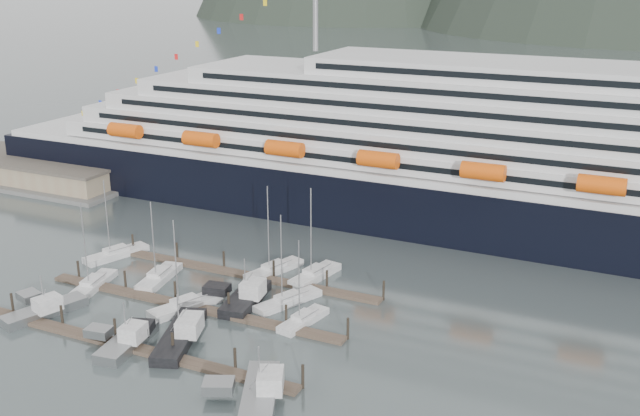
{
  "coord_description": "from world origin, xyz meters",
  "views": [
    {
      "loc": [
        52.81,
        -75.78,
        46.35
      ],
      "look_at": [
        6.55,
        22.0,
        10.8
      ],
      "focal_mm": 42.0,
      "sensor_mm": 36.0,
      "label": 1
    }
  ],
  "objects_px": {
    "sailboat_c": "(185,307)",
    "trawler_a": "(44,309)",
    "trawler_b": "(126,340)",
    "trawler_d": "(259,392)",
    "sailboat_b": "(93,285)",
    "sailboat_d": "(288,301)",
    "cruise_ship": "(519,167)",
    "trawler_c": "(178,334)",
    "sailboat_e": "(116,254)",
    "sailboat_f": "(315,275)",
    "sailboat_g": "(274,270)",
    "trawler_e": "(245,297)",
    "sailboat_a": "(159,278)",
    "sailboat_h": "(303,320)",
    "warehouse": "(38,172)"
  },
  "relations": [
    {
      "from": "sailboat_c",
      "to": "trawler_a",
      "type": "relative_size",
      "value": 1.17
    },
    {
      "from": "trawler_b",
      "to": "trawler_d",
      "type": "height_order",
      "value": "trawler_d"
    },
    {
      "from": "sailboat_b",
      "to": "sailboat_d",
      "type": "xyz_separation_m",
      "value": [
        28.94,
        7.71,
        -0.01
      ]
    },
    {
      "from": "cruise_ship",
      "to": "trawler_c",
      "type": "distance_m",
      "value": 68.77
    },
    {
      "from": "trawler_a",
      "to": "sailboat_e",
      "type": "bearing_deg",
      "value": 32.0
    },
    {
      "from": "sailboat_f",
      "to": "sailboat_g",
      "type": "relative_size",
      "value": 1.03
    },
    {
      "from": "trawler_e",
      "to": "sailboat_a",
      "type": "bearing_deg",
      "value": 75.93
    },
    {
      "from": "trawler_b",
      "to": "trawler_c",
      "type": "xyz_separation_m",
      "value": [
        5.08,
        4.14,
        0.03
      ]
    },
    {
      "from": "cruise_ship",
      "to": "sailboat_h",
      "type": "height_order",
      "value": "cruise_ship"
    },
    {
      "from": "trawler_e",
      "to": "sailboat_d",
      "type": "bearing_deg",
      "value": -76.25
    },
    {
      "from": "sailboat_c",
      "to": "trawler_a",
      "type": "xyz_separation_m",
      "value": [
        -16.76,
        -9.65,
        0.4
      ]
    },
    {
      "from": "trawler_c",
      "to": "trawler_a",
      "type": "bearing_deg",
      "value": 75.42
    },
    {
      "from": "trawler_c",
      "to": "sailboat_g",
      "type": "bearing_deg",
      "value": -20.1
    },
    {
      "from": "sailboat_c",
      "to": "sailboat_h",
      "type": "bearing_deg",
      "value": -55.59
    },
    {
      "from": "cruise_ship",
      "to": "trawler_e",
      "type": "bearing_deg",
      "value": -121.18
    },
    {
      "from": "trawler_a",
      "to": "cruise_ship",
      "type": "bearing_deg",
      "value": -21.27
    },
    {
      "from": "sailboat_h",
      "to": "trawler_b",
      "type": "xyz_separation_m",
      "value": [
        -17.43,
        -15.4,
        0.46
      ]
    },
    {
      "from": "sailboat_f",
      "to": "trawler_e",
      "type": "xyz_separation_m",
      "value": [
        -5.22,
        -12.31,
        0.49
      ]
    },
    {
      "from": "sailboat_d",
      "to": "trawler_e",
      "type": "relative_size",
      "value": 1.17
    },
    {
      "from": "sailboat_c",
      "to": "sailboat_h",
      "type": "distance_m",
      "value": 17.17
    },
    {
      "from": "sailboat_h",
      "to": "sailboat_d",
      "type": "bearing_deg",
      "value": 56.15
    },
    {
      "from": "sailboat_a",
      "to": "sailboat_f",
      "type": "height_order",
      "value": "sailboat_f"
    },
    {
      "from": "sailboat_b",
      "to": "trawler_b",
      "type": "relative_size",
      "value": 1.32
    },
    {
      "from": "warehouse",
      "to": "trawler_c",
      "type": "height_order",
      "value": "trawler_c"
    },
    {
      "from": "trawler_c",
      "to": "cruise_ship",
      "type": "bearing_deg",
      "value": -45.97
    },
    {
      "from": "cruise_ship",
      "to": "sailboat_g",
      "type": "bearing_deg",
      "value": -130.23
    },
    {
      "from": "trawler_a",
      "to": "trawler_b",
      "type": "height_order",
      "value": "trawler_b"
    },
    {
      "from": "sailboat_b",
      "to": "sailboat_e",
      "type": "relative_size",
      "value": 1.03
    },
    {
      "from": "sailboat_d",
      "to": "sailboat_e",
      "type": "height_order",
      "value": "sailboat_d"
    },
    {
      "from": "cruise_ship",
      "to": "trawler_b",
      "type": "height_order",
      "value": "cruise_ship"
    },
    {
      "from": "trawler_d",
      "to": "sailboat_f",
      "type": "bearing_deg",
      "value": -9.14
    },
    {
      "from": "sailboat_c",
      "to": "sailboat_g",
      "type": "xyz_separation_m",
      "value": [
        4.88,
        16.99,
        -0.01
      ]
    },
    {
      "from": "trawler_a",
      "to": "trawler_e",
      "type": "relative_size",
      "value": 1.01
    },
    {
      "from": "sailboat_a",
      "to": "trawler_b",
      "type": "distance_m",
      "value": 20.8
    },
    {
      "from": "trawler_d",
      "to": "trawler_b",
      "type": "bearing_deg",
      "value": 57.05
    },
    {
      "from": "trawler_c",
      "to": "trawler_d",
      "type": "bearing_deg",
      "value": -133.82
    },
    {
      "from": "sailboat_a",
      "to": "trawler_c",
      "type": "xyz_separation_m",
      "value": [
        14.02,
        -14.64,
        0.47
      ]
    },
    {
      "from": "sailboat_f",
      "to": "trawler_b",
      "type": "xyz_separation_m",
      "value": [
        -12.27,
        -29.77,
        0.42
      ]
    },
    {
      "from": "sailboat_d",
      "to": "trawler_c",
      "type": "height_order",
      "value": "sailboat_d"
    },
    {
      "from": "trawler_d",
      "to": "trawler_e",
      "type": "height_order",
      "value": "trawler_e"
    },
    {
      "from": "sailboat_a",
      "to": "sailboat_h",
      "type": "relative_size",
      "value": 1.07
    },
    {
      "from": "sailboat_g",
      "to": "trawler_a",
      "type": "distance_m",
      "value": 34.32
    },
    {
      "from": "sailboat_c",
      "to": "trawler_e",
      "type": "distance_m",
      "value": 8.42
    },
    {
      "from": "cruise_ship",
      "to": "trawler_c",
      "type": "height_order",
      "value": "cruise_ship"
    },
    {
      "from": "cruise_ship",
      "to": "sailboat_h",
      "type": "relative_size",
      "value": 16.6
    },
    {
      "from": "trawler_d",
      "to": "sailboat_a",
      "type": "bearing_deg",
      "value": 29.58
    },
    {
      "from": "sailboat_a",
      "to": "sailboat_f",
      "type": "bearing_deg",
      "value": -72.55
    },
    {
      "from": "sailboat_c",
      "to": "warehouse",
      "type": "bearing_deg",
      "value": 82.55
    },
    {
      "from": "cruise_ship",
      "to": "sailboat_b",
      "type": "height_order",
      "value": "cruise_ship"
    },
    {
      "from": "sailboat_a",
      "to": "sailboat_c",
      "type": "distance_m",
      "value": 11.65
    }
  ]
}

